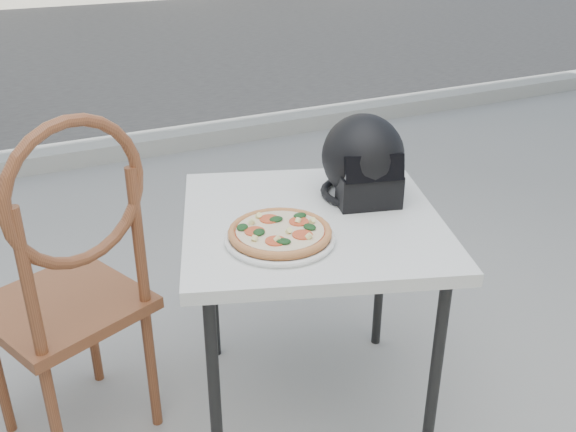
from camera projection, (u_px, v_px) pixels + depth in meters
name	position (u px, v px, depth m)	size (l,w,h in m)	color
street_asphalt	(9.00, 55.00, 7.67)	(30.00, 8.00, 0.00)	black
curb	(57.00, 157.00, 4.41)	(30.00, 0.25, 0.12)	#A2A098
cafe_table_main	(312.00, 236.00, 2.02)	(1.01, 1.01, 0.75)	silver
plate	(280.00, 239.00, 1.84)	(0.39, 0.39, 0.02)	white
pizza	(280.00, 232.00, 1.83)	(0.32, 0.32, 0.04)	#C57E48
helmet	(363.00, 162.00, 2.08)	(0.33, 0.34, 0.28)	black
cafe_chair_main	(71.00, 275.00, 1.89)	(0.58, 0.58, 1.15)	brown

